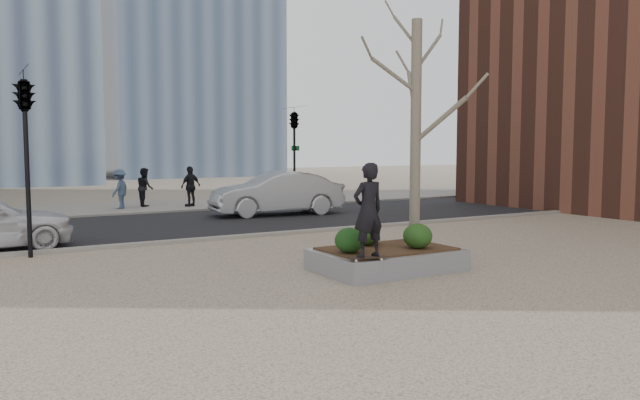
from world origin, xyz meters
TOP-DOWN VIEW (x-y plane):
  - ground at (0.00, 0.00)m, footprint 120.00×120.00m
  - street at (0.00, 10.00)m, footprint 60.00×8.00m
  - far_sidewalk at (0.00, 17.00)m, footprint 60.00×6.00m
  - planter at (1.00, 0.00)m, footprint 3.00×2.00m
  - planter_mulch at (1.00, 0.00)m, footprint 2.70×1.70m
  - sycamore_tree at (2.00, 0.30)m, footprint 2.80×2.80m
  - shrub_left at (-0.05, -0.14)m, footprint 0.61×0.61m
  - shrub_middle at (0.81, 0.50)m, footprint 0.61×0.61m
  - shrub_right at (1.52, -0.40)m, footprint 0.63×0.63m
  - skateboard at (-0.10, -0.88)m, footprint 0.80×0.41m
  - skateboarder at (-0.10, -0.88)m, footprint 0.68×0.46m
  - car_silver at (3.80, 10.99)m, footprint 5.27×2.37m
  - car_third at (17.46, 12.54)m, footprint 4.81×3.17m
  - pedestrian_a at (0.25, 16.99)m, footprint 0.69×0.86m
  - pedestrian_b at (-0.96, 16.46)m, footprint 1.18×1.24m
  - pedestrian_c at (2.00, 15.96)m, footprint 1.13×0.80m
  - traffic_light_near at (-5.50, 5.60)m, footprint 0.60×2.48m
  - traffic_light_far at (6.50, 14.60)m, footprint 0.60×2.48m

SIDE VIEW (x-z plane):
  - ground at x=0.00m, z-range 0.00..0.00m
  - street at x=0.00m, z-range 0.00..0.02m
  - far_sidewalk at x=0.00m, z-range 0.00..0.02m
  - planter at x=1.00m, z-range 0.00..0.45m
  - planter_mulch at x=1.00m, z-range 0.45..0.49m
  - skateboard at x=-0.10m, z-range 0.45..0.53m
  - car_third at x=17.46m, z-range 0.02..1.32m
  - shrub_left at x=-0.05m, z-range 0.49..1.01m
  - shrub_middle at x=0.81m, z-range 0.49..1.01m
  - shrub_right at x=1.52m, z-range 0.49..1.03m
  - car_silver at x=3.80m, z-range 0.02..1.70m
  - pedestrian_b at x=-0.96m, z-range 0.02..1.72m
  - pedestrian_a at x=0.25m, z-range 0.02..1.74m
  - pedestrian_c at x=2.00m, z-range 0.02..1.81m
  - skateboarder at x=-0.10m, z-range 0.53..2.36m
  - traffic_light_near at x=-5.50m, z-range 0.00..4.50m
  - traffic_light_far at x=6.50m, z-range 0.00..4.50m
  - sycamore_tree at x=2.00m, z-range 0.49..7.09m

